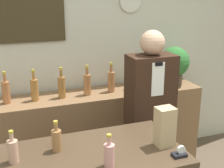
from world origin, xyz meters
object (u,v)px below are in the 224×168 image
object	(u,v)px
shopkeeper	(149,119)
tape_dispenser	(180,153)
potted_plant	(174,64)
paper_bag	(165,127)

from	to	relation	value
shopkeeper	tape_dispenser	bearing A→B (deg)	-104.15
potted_plant	paper_bag	xyz separation A→B (m)	(-0.82, -1.27, -0.07)
shopkeeper	tape_dispenser	distance (m)	0.89
shopkeeper	tape_dispenser	size ratio (longest dim) A/B	18.07
potted_plant	tape_dispenser	distance (m)	1.65
shopkeeper	potted_plant	distance (m)	0.89
potted_plant	tape_dispenser	size ratio (longest dim) A/B	4.78
shopkeeper	potted_plant	xyz separation A→B (m)	(0.58, 0.58, 0.34)
paper_bag	tape_dispenser	distance (m)	0.20
potted_plant	paper_bag	distance (m)	1.51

